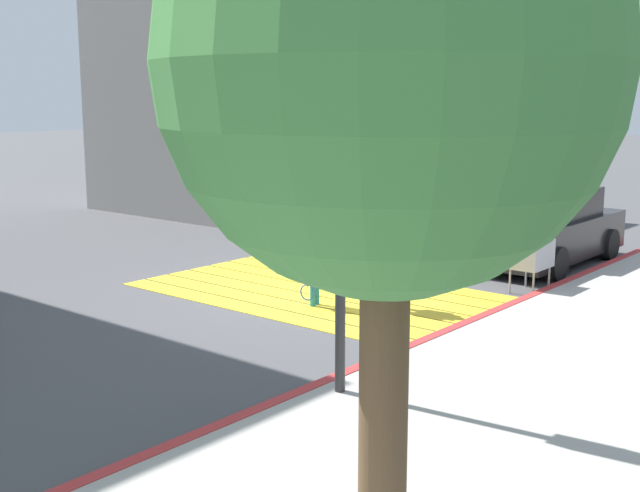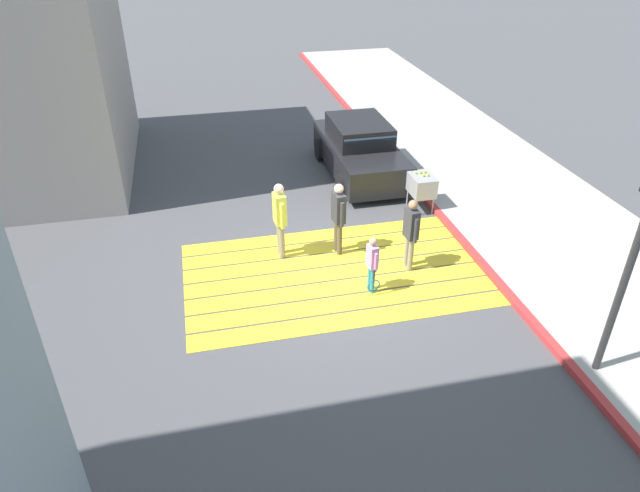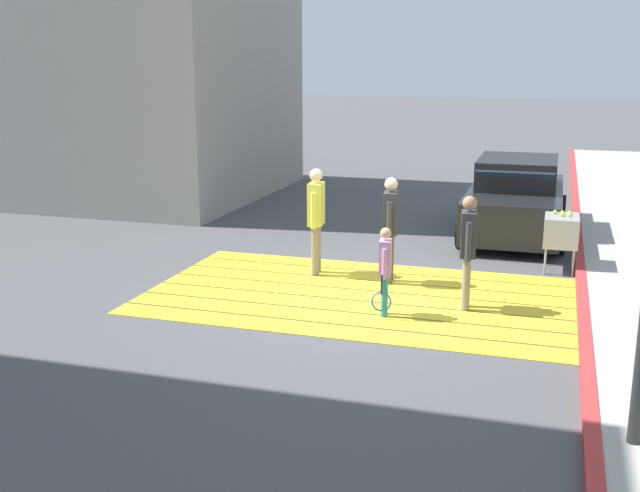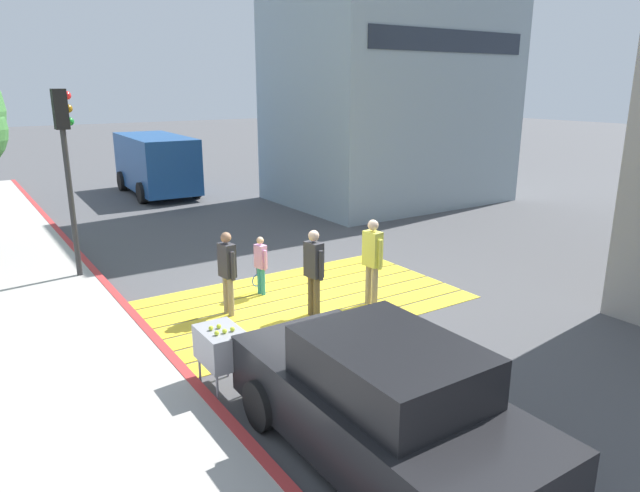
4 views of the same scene
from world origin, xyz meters
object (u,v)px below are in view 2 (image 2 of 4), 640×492
object	(u,v)px
tennis_ball_cart	(421,185)
pedestrian_child_with_racket	(372,262)
car_parked_near_curb	(360,150)
pedestrian_adult_lead	(411,230)
pedestrian_adult_trailing	(338,214)
pedestrian_adult_side	(280,215)

from	to	relation	value
tennis_ball_cart	pedestrian_child_with_racket	distance (m)	3.98
tennis_ball_cart	pedestrian_child_with_racket	world-z (taller)	pedestrian_child_with_racket
car_parked_near_curb	tennis_ball_cart	xyz separation A→B (m)	(-0.90, 2.54, -0.04)
car_parked_near_curb	pedestrian_adult_lead	world-z (taller)	pedestrian_adult_lead
pedestrian_adult_lead	pedestrian_adult_trailing	bearing A→B (deg)	-36.17
pedestrian_adult_lead	pedestrian_child_with_racket	xyz separation A→B (m)	(1.05, 0.66, -0.25)
pedestrian_adult_side	pedestrian_child_with_racket	world-z (taller)	pedestrian_adult_side
pedestrian_adult_lead	pedestrian_child_with_racket	size ratio (longest dim) A/B	1.30
pedestrian_child_with_racket	pedestrian_adult_lead	bearing A→B (deg)	-147.82
car_parked_near_curb	pedestrian_child_with_racket	bearing A→B (deg)	76.05
car_parked_near_curb	pedestrian_child_with_racket	xyz separation A→B (m)	(1.43, 5.76, -0.02)
pedestrian_adult_lead	car_parked_near_curb	bearing A→B (deg)	-94.24
pedestrian_adult_side	pedestrian_child_with_racket	bearing A→B (deg)	131.15
pedestrian_adult_side	tennis_ball_cart	bearing A→B (deg)	-159.81
pedestrian_adult_lead	pedestrian_adult_trailing	xyz separation A→B (m)	(1.33, -0.97, 0.03)
pedestrian_adult_trailing	pedestrian_child_with_racket	bearing A→B (deg)	99.72
pedestrian_adult_lead	pedestrian_adult_trailing	size ratio (longest dim) A/B	0.97
car_parked_near_curb	pedestrian_adult_side	bearing A→B (deg)	52.95
pedestrian_adult_lead	pedestrian_adult_side	distance (m)	2.85
tennis_ball_cart	pedestrian_adult_trailing	xyz separation A→B (m)	(2.61, 1.59, 0.30)
car_parked_near_curb	pedestrian_adult_lead	size ratio (longest dim) A/B	2.59
pedestrian_adult_trailing	pedestrian_adult_side	distance (m)	1.29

